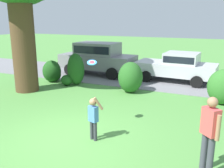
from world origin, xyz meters
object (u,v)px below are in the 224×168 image
Objects in this scene: parked_suv at (98,57)px; frisbee at (92,62)px; child_thrower at (93,116)px; adult_onlooker at (210,131)px; parked_sedan at (177,66)px.

frisbee reaches higher than parked_suv.
parked_suv is 8.57m from child_thrower.
adult_onlooker is at bearing -49.19° from parked_suv.
frisbee is (-1.22, -7.11, 1.20)m from parked_sedan.
parked_suv is at bearing -177.29° from parked_sedan.
frisbee is 0.17× the size of adult_onlooker.
parked_suv is 2.71× the size of adult_onlooker.
parked_suv is 15.90× the size of frisbee.
child_thrower is at bearing -95.77° from parked_sedan.
child_thrower is 4.34× the size of frisbee.
adult_onlooker is (6.87, -7.96, -0.09)m from parked_suv.
parked_suv is (-4.68, -0.22, 0.23)m from parked_sedan.
frisbee is 3.73m from adult_onlooker.
parked_sedan is 2.58× the size of adult_onlooker.
adult_onlooker is (3.41, -1.07, -1.06)m from frisbee.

